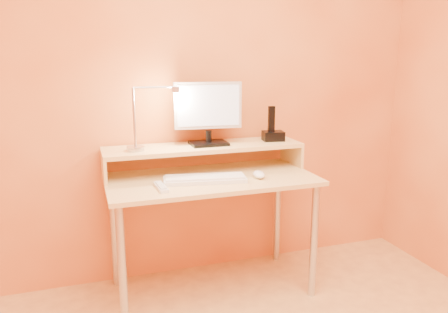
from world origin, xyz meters
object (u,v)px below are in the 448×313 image
object	(u,v)px
lamp_base	(136,149)
phone_dock	(273,136)
remote_control	(161,187)
mouse	(259,174)
monitor_panel	(208,105)
keyboard	(205,180)

from	to	relation	value
lamp_base	phone_dock	distance (m)	0.87
lamp_base	remote_control	size ratio (longest dim) A/B	0.59
mouse	remote_control	size ratio (longest dim) A/B	0.68
monitor_panel	remote_control	distance (m)	0.60
monitor_panel	lamp_base	size ratio (longest dim) A/B	4.06
phone_dock	mouse	size ratio (longest dim) A/B	1.13
phone_dock	mouse	bearing A→B (deg)	-119.43
phone_dock	monitor_panel	bearing A→B (deg)	-172.21
phone_dock	mouse	xyz separation A→B (m)	(-0.20, -0.25, -0.17)
mouse	monitor_panel	bearing A→B (deg)	139.80
lamp_base	remote_control	distance (m)	0.32
lamp_base	remote_control	world-z (taller)	lamp_base
lamp_base	mouse	size ratio (longest dim) A/B	0.87
mouse	phone_dock	bearing A→B (deg)	60.17
lamp_base	keyboard	bearing A→B (deg)	-29.23
monitor_panel	phone_dock	distance (m)	0.47
keyboard	phone_dock	bearing A→B (deg)	33.14
lamp_base	remote_control	bearing A→B (deg)	-70.11
phone_dock	keyboard	size ratio (longest dim) A/B	0.28
lamp_base	mouse	bearing A→B (deg)	-18.26
monitor_panel	remote_control	size ratio (longest dim) A/B	2.40
remote_control	mouse	bearing A→B (deg)	0.02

